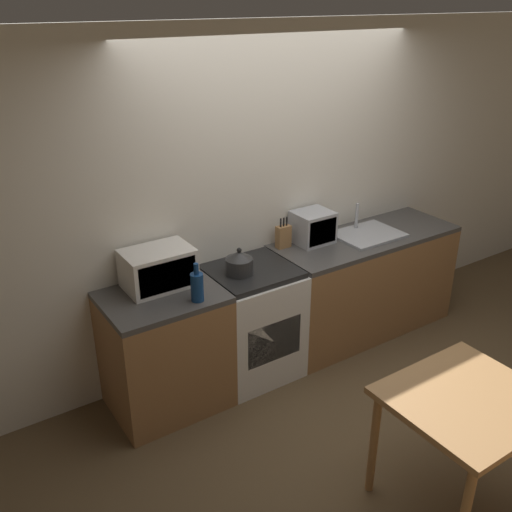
# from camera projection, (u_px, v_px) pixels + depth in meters

# --- Properties ---
(ground_plane) EXTENTS (16.00, 16.00, 0.00)m
(ground_plane) POSITION_uv_depth(u_px,v_px,m) (359.00, 403.00, 4.20)
(ground_plane) COLOR brown
(wall_back) EXTENTS (10.00, 0.06, 2.60)m
(wall_back) POSITION_uv_depth(u_px,v_px,m) (273.00, 195.00, 4.51)
(wall_back) COLOR silver
(wall_back) RESTS_ON ground_plane
(counter_left_run) EXTENTS (0.81, 0.62, 0.90)m
(counter_left_run) POSITION_uv_depth(u_px,v_px,m) (166.00, 351.00, 4.03)
(counter_left_run) COLOR olive
(counter_left_run) RESTS_ON ground_plane
(counter_right_run) EXTENTS (1.67, 0.62, 0.90)m
(counter_right_run) POSITION_uv_depth(u_px,v_px,m) (363.00, 283.00, 4.97)
(counter_right_run) COLOR olive
(counter_right_run) RESTS_ON ground_plane
(stove_range) EXTENTS (0.65, 0.62, 0.90)m
(stove_range) POSITION_uv_depth(u_px,v_px,m) (252.00, 322.00, 4.39)
(stove_range) COLOR silver
(stove_range) RESTS_ON ground_plane
(kettle) EXTENTS (0.20, 0.20, 0.20)m
(kettle) POSITION_uv_depth(u_px,v_px,m) (239.00, 263.00, 4.10)
(kettle) COLOR #2D2D2D
(kettle) RESTS_ON stove_range
(microwave) EXTENTS (0.47, 0.32, 0.27)m
(microwave) POSITION_uv_depth(u_px,v_px,m) (158.00, 268.00, 3.90)
(microwave) COLOR silver
(microwave) RESTS_ON counter_left_run
(bottle) EXTENTS (0.09, 0.09, 0.27)m
(bottle) POSITION_uv_depth(u_px,v_px,m) (197.00, 286.00, 3.73)
(bottle) COLOR navy
(bottle) RESTS_ON counter_left_run
(knife_block) EXTENTS (0.12, 0.06, 0.25)m
(knife_block) POSITION_uv_depth(u_px,v_px,m) (283.00, 236.00, 4.53)
(knife_block) COLOR #9E7042
(knife_block) RESTS_ON counter_right_run
(toaster_oven) EXTENTS (0.30, 0.27, 0.26)m
(toaster_oven) POSITION_uv_depth(u_px,v_px,m) (313.00, 227.00, 4.61)
(toaster_oven) COLOR #ADAFB5
(toaster_oven) RESTS_ON counter_right_run
(sink_basin) EXTENTS (0.55, 0.43, 0.24)m
(sink_basin) POSITION_uv_depth(u_px,v_px,m) (367.00, 234.00, 4.79)
(sink_basin) COLOR #ADAFB5
(sink_basin) RESTS_ON counter_right_run
(dining_table) EXTENTS (0.83, 0.76, 0.75)m
(dining_table) POSITION_uv_depth(u_px,v_px,m) (466.00, 411.00, 3.15)
(dining_table) COLOR #9E7042
(dining_table) RESTS_ON ground_plane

